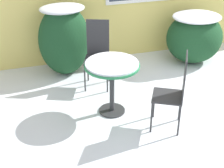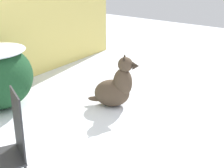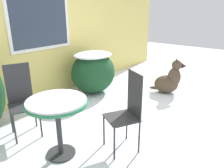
# 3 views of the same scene
# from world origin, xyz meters

# --- Properties ---
(ground_plane) EXTENTS (16.00, 16.00, 0.00)m
(ground_plane) POSITION_xyz_m (0.00, 0.00, 0.00)
(ground_plane) COLOR white
(shrub_left) EXTENTS (0.86, 0.68, 1.22)m
(shrub_left) POSITION_xyz_m (-1.81, 1.75, 0.65)
(shrub_left) COLOR #194223
(shrub_left) RESTS_ON ground_plane
(shrub_middle) EXTENTS (1.04, 0.91, 0.92)m
(shrub_middle) POSITION_xyz_m (0.54, 1.56, 0.50)
(shrub_middle) COLOR #194223
(shrub_middle) RESTS_ON ground_plane
(patio_table) EXTENTS (0.76, 0.76, 0.79)m
(patio_table) POSITION_xyz_m (-1.39, 0.36, 0.66)
(patio_table) COLOR #2D2D30
(patio_table) RESTS_ON ground_plane
(patio_chair_near_table) EXTENTS (0.50, 0.50, 1.07)m
(patio_chair_near_table) POSITION_xyz_m (-1.37, 1.22, 0.57)
(patio_chair_near_table) COLOR #2D2D30
(patio_chair_near_table) RESTS_ON ground_plane
(patio_chair_far_side) EXTENTS (0.53, 0.53, 1.07)m
(patio_chair_far_side) POSITION_xyz_m (-0.72, -0.23, 0.57)
(patio_chair_far_side) COLOR #2D2D30
(patio_chair_far_side) RESTS_ON ground_plane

